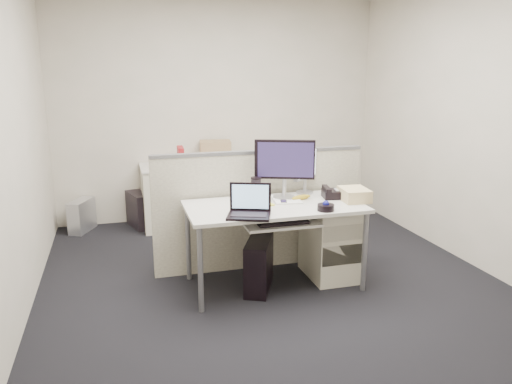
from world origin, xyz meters
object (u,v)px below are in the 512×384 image
object	(u,v)px
laptop	(249,202)
desk_phone	(335,194)
monitor_main	(285,169)
desk	(274,212)

from	to	relation	value
laptop	desk_phone	xyz separation A→B (m)	(0.90, 0.36, -0.09)
monitor_main	desk_phone	distance (m)	0.51
monitor_main	desk_phone	size ratio (longest dim) A/B	2.37
desk	desk_phone	bearing A→B (deg)	7.59
desk	laptop	size ratio (longest dim) A/B	4.54
laptop	desk_phone	bearing A→B (deg)	42.69
desk_phone	monitor_main	bearing A→B (deg)	178.37
desk	desk_phone	distance (m)	0.61
laptop	desk	bearing A→B (deg)	63.91
monitor_main	desk_phone	xyz separation A→B (m)	(0.45, -0.10, -0.23)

